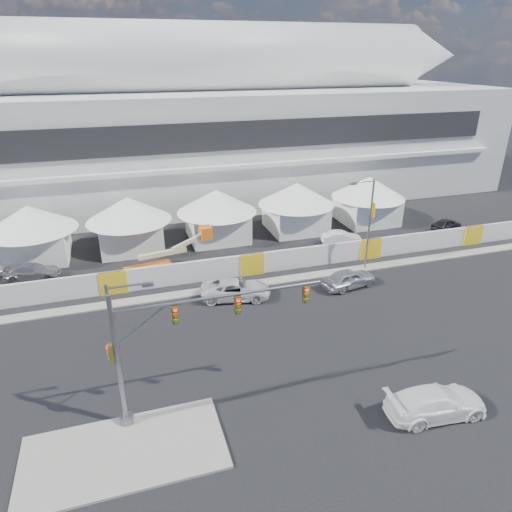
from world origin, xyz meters
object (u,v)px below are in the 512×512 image
object	(u,v)px
pickup_near	(436,402)
lot_car_a	(342,238)
streetlight_median	(119,346)
sedan_silver	(349,278)
pickup_curb	(236,289)
lot_car_b	(446,224)
streetlight_curb	(368,218)
boom_lift	(158,267)
lot_car_c	(32,271)
traffic_mast	(164,347)

from	to	relation	value
pickup_near	lot_car_a	distance (m)	24.66
lot_car_a	streetlight_median	xyz separation A→B (m)	(-22.61, -19.31, 4.21)
sedan_silver	pickup_curb	xyz separation A→B (m)	(-9.74, 1.00, -0.02)
pickup_near	lot_car_a	size ratio (longest dim) A/B	1.36
sedan_silver	lot_car_b	distance (m)	19.35
streetlight_curb	boom_lift	bearing A→B (deg)	168.78
pickup_near	lot_car_c	xyz separation A→B (m)	(-23.43, 24.79, -0.14)
sedan_silver	streetlight_curb	distance (m)	5.82
lot_car_c	streetlight_curb	xyz separation A→B (m)	(29.03, -6.99, 4.26)
pickup_near	streetlight_curb	world-z (taller)	streetlight_curb
lot_car_a	lot_car_b	bearing A→B (deg)	-73.33
pickup_near	boom_lift	xyz separation A→B (m)	(-12.79, 21.45, 0.27)
streetlight_curb	boom_lift	size ratio (longest dim) A/B	1.04
lot_car_a	traffic_mast	size ratio (longest dim) A/B	0.37
boom_lift	lot_car_c	bearing A→B (deg)	153.20
sedan_silver	pickup_curb	world-z (taller)	sedan_silver
pickup_curb	streetlight_curb	world-z (taller)	streetlight_curb
traffic_mast	streetlight_median	world-z (taller)	streetlight_median
pickup_near	traffic_mast	bearing A→B (deg)	77.67
pickup_curb	streetlight_median	xyz separation A→B (m)	(-9.07, -11.50, 4.11)
streetlight_median	boom_lift	xyz separation A→B (m)	(3.40, 16.95, -3.80)
streetlight_median	lot_car_b	bearing A→B (deg)	28.67
pickup_curb	lot_car_b	size ratio (longest dim) A/B	1.46
pickup_near	lot_car_b	distance (m)	31.13
streetlight_curb	boom_lift	xyz separation A→B (m)	(-18.39, 3.65, -3.85)
sedan_silver	lot_car_c	xyz separation A→B (m)	(-26.05, 9.79, -0.12)
pickup_near	lot_car_a	world-z (taller)	pickup_near
lot_car_b	lot_car_a	bearing A→B (deg)	76.50
traffic_mast	streetlight_curb	world-z (taller)	streetlight_curb
sedan_silver	traffic_mast	xyz separation A→B (m)	(-16.66, -10.69, 3.74)
lot_car_c	streetlight_curb	size ratio (longest dim) A/B	0.55
pickup_near	lot_car_b	world-z (taller)	pickup_near
sedan_silver	pickup_near	world-z (taller)	pickup_near
pickup_near	streetlight_median	size ratio (longest dim) A/B	0.69
sedan_silver	pickup_curb	distance (m)	9.79
lot_car_b	lot_car_c	xyz separation A→B (m)	(-43.12, 0.68, 0.02)
traffic_mast	pickup_curb	bearing A→B (deg)	59.40
sedan_silver	pickup_near	xyz separation A→B (m)	(-2.62, -14.99, 0.02)
lot_car_b	traffic_mast	bearing A→B (deg)	105.62
pickup_curb	lot_car_c	bearing A→B (deg)	75.38
sedan_silver	traffic_mast	distance (m)	20.14
pickup_near	lot_car_b	bearing A→B (deg)	-34.52
sedan_silver	streetlight_curb	xyz separation A→B (m)	(2.98, 2.81, 4.14)
sedan_silver	boom_lift	distance (m)	16.71
sedan_silver	boom_lift	bearing A→B (deg)	57.05
pickup_near	lot_car_c	world-z (taller)	pickup_near
lot_car_b	streetlight_curb	size ratio (longest dim) A/B	0.46
lot_car_a	streetlight_curb	bearing A→B (deg)	-172.42
pickup_near	lot_car_a	bearing A→B (deg)	-10.39
lot_car_c	streetlight_median	distance (m)	21.95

